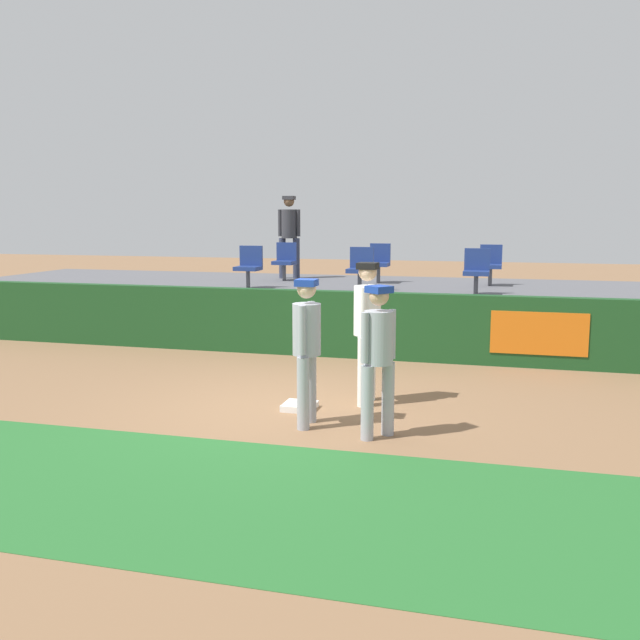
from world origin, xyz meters
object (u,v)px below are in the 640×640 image
Objects in this scene: player_coach_visitor at (378,351)px; seat_back_center at (379,261)px; seat_front_right at (477,269)px; player_fielder_home at (368,323)px; player_runner_visitor at (307,342)px; seat_back_left at (285,259)px; spectator_hooded at (289,231)px; first_base at (300,406)px; seat_front_left at (249,264)px; seat_front_center at (361,267)px; seat_back_right at (491,263)px.

player_coach_visitor is 2.00× the size of seat_back_center.
player_fielder_home is at bearing -105.28° from seat_front_right.
player_runner_visitor is 0.90m from player_coach_visitor.
seat_back_left is 0.82m from spectator_hooded.
first_base is at bearing 107.26° from spectator_hooded.
seat_front_left is 4.42m from seat_front_right.
player_fielder_home reaches higher than player_runner_visitor.
first_base is 1.18m from player_runner_visitor.
first_base is 7.81m from spectator_hooded.
spectator_hooded is (-2.38, 7.15, 2.04)m from first_base.
player_runner_visitor is 2.04× the size of seat_back_center.
seat_front_center is at bearing -163.76° from player_fielder_home.
spectator_hooded is (-4.52, 0.53, 0.62)m from seat_back_right.
seat_back_left is 1.00× the size of seat_back_center.
player_fielder_home is at bearing -102.75° from seat_back_right.
player_runner_visitor is at bearing -66.22° from first_base.
player_runner_visitor is 5.50m from seat_front_center.
seat_front_right is (2.16, 0.00, 0.00)m from seat_front_center.
spectator_hooded reaches higher than seat_front_center.
first_base is 0.24× the size of player_coach_visitor.
player_runner_visitor reaches higher than first_base.
player_fielder_home is 1.07× the size of player_runner_visitor.
seat_front_right is (1.94, 4.82, 1.43)m from first_base.
seat_front_center is (-2.37, -1.80, 0.00)m from seat_back_right.
seat_front_left is at bearing -95.40° from seat_back_left.
player_fielder_home is 6.26m from seat_back_right.
seat_front_center is 1.00× the size of seat_back_left.
seat_front_center is at bearing -91.12° from seat_back_center.
seat_back_right and seat_back_center have the same top height.
seat_front_center is at bearing -175.07° from player_runner_visitor.
seat_front_left is (-2.48, 4.82, 1.43)m from first_base.
seat_back_left is (-3.07, 6.09, 0.41)m from player_fielder_home.
player_fielder_home reaches higher than seat_front_right.
seat_front_right is at bearing 168.01° from player_fielder_home.
seat_back_left is (-2.59, 7.25, 0.47)m from player_runner_visitor.
spectator_hooded is at bearing -151.34° from player_fielder_home.
first_base is 6.77m from seat_back_center.
seat_front_center is 1.00× the size of seat_back_center.
spectator_hooded is (-2.19, 0.53, 0.62)m from seat_back_center.
spectator_hooded reaches higher than seat_front_right.
seat_front_right is 0.45× the size of spectator_hooded.
spectator_hooded is (-3.14, 6.63, 1.02)m from player_fielder_home.
first_base is 5.39m from seat_front_right.
first_base is 0.21× the size of spectator_hooded.
seat_back_left is at bearing 157.04° from seat_front_right.
seat_front_left is at bearing -141.87° from seat_back_center.
player_coach_visitor is at bearing -65.12° from seat_back_left.
first_base is 5.61m from seat_front_left.
seat_front_center is 2.76m from seat_back_left.
seat_back_center is (0.04, 1.80, -0.00)m from seat_front_center.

